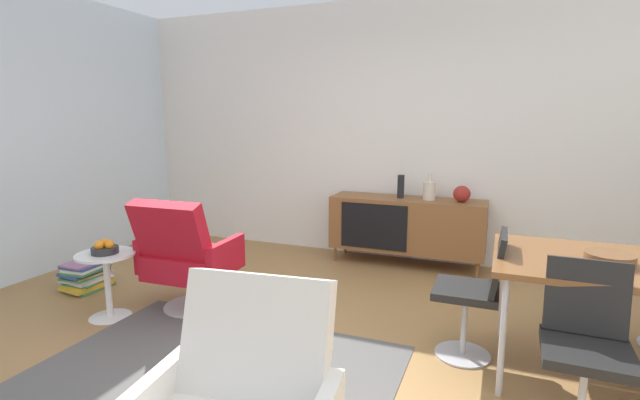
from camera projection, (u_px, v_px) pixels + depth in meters
ground_plane at (303, 366)px, 2.92m from camera, size 8.32×8.32×0.00m
wall_back at (398, 132)px, 5.04m from camera, size 6.80×0.12×2.80m
sideboard at (406, 224)px, 4.87m from camera, size 1.60×0.45×0.72m
vase_cobalt at (462, 194)px, 4.61m from camera, size 0.17×0.17×0.16m
vase_sculptural_dark at (401, 186)px, 4.83m from camera, size 0.07×0.07×0.24m
vase_ceramic_small at (429, 190)px, 4.72m from camera, size 0.13×0.13×0.27m
wooden_bowl_on_table at (610, 258)px, 2.60m from camera, size 0.26×0.26×0.06m
dining_chair_near_window at (476, 289)px, 2.95m from camera, size 0.43×0.40×0.86m
dining_chair_front_left at (586, 343)px, 2.24m from camera, size 0.41×0.43×0.86m
lounge_chair_red at (186, 255)px, 3.69m from camera, size 0.74×0.68×0.95m
side_table_round at (107, 278)px, 3.59m from camera, size 0.44×0.44×0.52m
fruit_bowl at (105, 248)px, 3.55m from camera, size 0.20×0.20×0.11m
magazine_stack at (87, 276)px, 4.22m from camera, size 0.34×0.41×0.26m
area_rug at (207, 378)px, 2.78m from camera, size 2.20×1.70×0.01m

